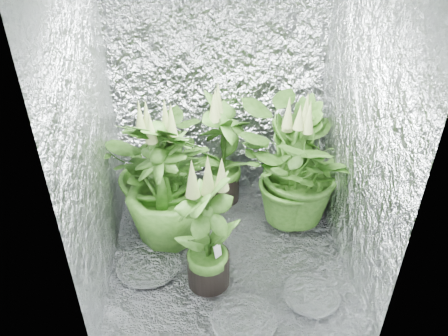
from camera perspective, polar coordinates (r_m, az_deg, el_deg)
name	(u,v)px	position (r m, az deg, el deg)	size (l,w,h in m)	color
ground	(227,252)	(3.19, 0.40, -10.93)	(1.60, 1.60, 0.00)	silver
walls	(228,129)	(2.59, 0.49, 5.17)	(1.62, 1.62, 2.00)	silver
plant_a	(161,168)	(3.20, -8.19, -0.01)	(1.08, 1.08, 1.01)	black
plant_b	(223,151)	(3.42, -0.11, 2.19)	(0.65, 0.65, 1.00)	black
plant_c	(292,157)	(3.39, 8.84, 1.42)	(0.62, 0.62, 0.98)	black
plant_d	(164,183)	(3.00, -7.78, -2.01)	(0.73, 0.73, 1.08)	black
plant_e	(297,169)	(3.19, 9.51, -0.16)	(1.01, 1.01, 1.02)	black
plant_f	(207,234)	(2.70, -2.17, -8.55)	(0.60, 0.60, 0.94)	black
circulation_fan	(293,182)	(3.65, 8.98, -1.79)	(0.14, 0.31, 0.36)	black
plant_label	(218,251)	(2.76, -0.84, -10.77)	(0.05, 0.01, 0.09)	white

